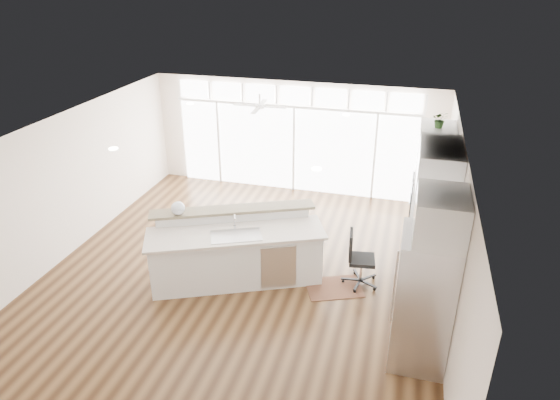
# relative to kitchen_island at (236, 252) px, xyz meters

# --- Properties ---
(floor) EXTENTS (7.00, 8.00, 0.02)m
(floor) POSITION_rel_kitchen_island_xyz_m (0.02, 0.23, -0.62)
(floor) COLOR #3C2512
(floor) RESTS_ON ground
(ceiling) EXTENTS (7.00, 8.00, 0.02)m
(ceiling) POSITION_rel_kitchen_island_xyz_m (0.02, 0.23, 2.09)
(ceiling) COLOR silver
(ceiling) RESTS_ON wall_back
(wall_back) EXTENTS (7.00, 0.04, 2.70)m
(wall_back) POSITION_rel_kitchen_island_xyz_m (0.02, 4.23, 0.74)
(wall_back) COLOR white
(wall_back) RESTS_ON floor
(wall_front) EXTENTS (7.00, 0.04, 2.70)m
(wall_front) POSITION_rel_kitchen_island_xyz_m (0.02, -3.77, 0.74)
(wall_front) COLOR white
(wall_front) RESTS_ON floor
(wall_left) EXTENTS (0.04, 8.00, 2.70)m
(wall_left) POSITION_rel_kitchen_island_xyz_m (-3.48, 0.23, 0.74)
(wall_left) COLOR white
(wall_left) RESTS_ON floor
(wall_right) EXTENTS (0.04, 8.00, 2.70)m
(wall_right) POSITION_rel_kitchen_island_xyz_m (3.52, 0.23, 0.74)
(wall_right) COLOR white
(wall_right) RESTS_ON floor
(glass_wall) EXTENTS (5.80, 0.06, 2.08)m
(glass_wall) POSITION_rel_kitchen_island_xyz_m (0.02, 4.17, 0.44)
(glass_wall) COLOR white
(glass_wall) RESTS_ON wall_back
(transom_row) EXTENTS (5.90, 0.06, 0.40)m
(transom_row) POSITION_rel_kitchen_island_xyz_m (0.02, 4.17, 1.77)
(transom_row) COLOR white
(transom_row) RESTS_ON wall_back
(desk_window) EXTENTS (0.04, 0.85, 0.85)m
(desk_window) POSITION_rel_kitchen_island_xyz_m (3.48, 0.53, 0.94)
(desk_window) COLOR white
(desk_window) RESTS_ON wall_right
(ceiling_fan) EXTENTS (1.16, 1.16, 0.32)m
(ceiling_fan) POSITION_rel_kitchen_island_xyz_m (-0.48, 3.03, 1.87)
(ceiling_fan) COLOR white
(ceiling_fan) RESTS_ON ceiling
(recessed_lights) EXTENTS (3.40, 3.00, 0.02)m
(recessed_lights) POSITION_rel_kitchen_island_xyz_m (0.02, 0.43, 2.07)
(recessed_lights) COLOR beige
(recessed_lights) RESTS_ON ceiling
(oven_cabinet) EXTENTS (0.64, 1.20, 2.50)m
(oven_cabinet) POSITION_rel_kitchen_island_xyz_m (3.19, 2.03, 0.64)
(oven_cabinet) COLOR white
(oven_cabinet) RESTS_ON floor
(desk_nook) EXTENTS (0.72, 1.30, 0.76)m
(desk_nook) POSITION_rel_kitchen_island_xyz_m (3.15, 0.53, -0.23)
(desk_nook) COLOR white
(desk_nook) RESTS_ON floor
(upper_cabinets) EXTENTS (0.64, 1.30, 0.64)m
(upper_cabinets) POSITION_rel_kitchen_island_xyz_m (3.19, 0.53, 1.74)
(upper_cabinets) COLOR white
(upper_cabinets) RESTS_ON wall_right
(refrigerator) EXTENTS (0.76, 0.90, 2.00)m
(refrigerator) POSITION_rel_kitchen_island_xyz_m (3.13, -1.12, 0.39)
(refrigerator) COLOR silver
(refrigerator) RESTS_ON floor
(fridge_cabinet) EXTENTS (0.64, 0.90, 0.60)m
(fridge_cabinet) POSITION_rel_kitchen_island_xyz_m (3.19, -1.12, 1.69)
(fridge_cabinet) COLOR white
(fridge_cabinet) RESTS_ON wall_right
(framed_photos) EXTENTS (0.06, 0.22, 0.80)m
(framed_photos) POSITION_rel_kitchen_island_xyz_m (3.48, 1.15, 0.79)
(framed_photos) COLOR black
(framed_photos) RESTS_ON wall_right
(kitchen_island) EXTENTS (3.26, 2.30, 1.21)m
(kitchen_island) POSITION_rel_kitchen_island_xyz_m (0.00, 0.00, 0.00)
(kitchen_island) COLOR white
(kitchen_island) RESTS_ON floor
(rug) EXTENTS (1.14, 1.00, 0.01)m
(rug) POSITION_rel_kitchen_island_xyz_m (1.71, 0.23, -0.60)
(rug) COLOR #3C1E13
(rug) RESTS_ON floor
(office_chair) EXTENTS (0.59, 0.55, 1.02)m
(office_chair) POSITION_rel_kitchen_island_xyz_m (2.14, 0.49, -0.10)
(office_chair) COLOR black
(office_chair) RESTS_ON floor
(fishbowl) EXTENTS (0.31, 0.31, 0.24)m
(fishbowl) POSITION_rel_kitchen_island_xyz_m (-1.03, -0.03, 0.73)
(fishbowl) COLOR silver
(fishbowl) RESTS_ON kitchen_island
(monitor) EXTENTS (0.12, 0.51, 0.42)m
(monitor) POSITION_rel_kitchen_island_xyz_m (3.07, 0.53, 0.36)
(monitor) COLOR black
(monitor) RESTS_ON desk_nook
(keyboard) EXTENTS (0.14, 0.32, 0.02)m
(keyboard) POSITION_rel_kitchen_island_xyz_m (2.90, 0.53, 0.16)
(keyboard) COLOR silver
(keyboard) RESTS_ON desk_nook
(potted_plant) EXTENTS (0.28, 0.31, 0.23)m
(potted_plant) POSITION_rel_kitchen_island_xyz_m (3.19, 2.03, 2.01)
(potted_plant) COLOR #2D5323
(potted_plant) RESTS_ON oven_cabinet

